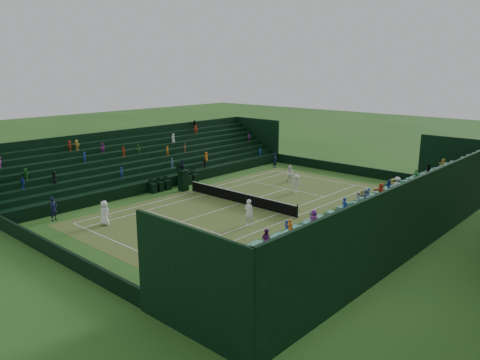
# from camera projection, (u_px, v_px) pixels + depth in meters

# --- Properties ---
(ground) EXTENTS (160.00, 160.00, 0.00)m
(ground) POSITION_uv_depth(u_px,v_px,m) (240.00, 203.00, 38.71)
(ground) COLOR #25561B
(ground) RESTS_ON ground
(court_surface) EXTENTS (12.97, 26.77, 0.01)m
(court_surface) POSITION_uv_depth(u_px,v_px,m) (240.00, 203.00, 38.71)
(court_surface) COLOR #377025
(court_surface) RESTS_ON ground
(perimeter_wall_north) EXTENTS (17.17, 0.20, 1.00)m
(perimeter_wall_north) POSITION_uv_depth(u_px,v_px,m) (340.00, 168.00, 50.03)
(perimeter_wall_north) COLOR black
(perimeter_wall_north) RESTS_ON ground
(perimeter_wall_south) EXTENTS (17.17, 0.20, 1.00)m
(perimeter_wall_south) POSITION_uv_depth(u_px,v_px,m) (57.00, 253.00, 27.15)
(perimeter_wall_south) COLOR black
(perimeter_wall_south) RESTS_ON ground
(perimeter_wall_east) EXTENTS (0.20, 31.77, 1.00)m
(perimeter_wall_east) POSITION_uv_depth(u_px,v_px,m) (329.00, 220.00, 33.05)
(perimeter_wall_east) COLOR black
(perimeter_wall_east) RESTS_ON ground
(perimeter_wall_west) EXTENTS (0.20, 31.77, 1.00)m
(perimeter_wall_west) POSITION_uv_depth(u_px,v_px,m) (174.00, 181.00, 44.13)
(perimeter_wall_west) COLOR black
(perimeter_wall_west) RESTS_ON ground
(north_grandstand) EXTENTS (6.60, 32.00, 4.90)m
(north_grandstand) POSITION_uv_depth(u_px,v_px,m) (386.00, 218.00, 30.08)
(north_grandstand) COLOR black
(north_grandstand) RESTS_ON ground
(south_grandstand) EXTENTS (6.60, 32.00, 4.90)m
(south_grandstand) POSITION_uv_depth(u_px,v_px,m) (146.00, 164.00, 46.61)
(south_grandstand) COLOR black
(south_grandstand) RESTS_ON ground
(tennis_net) EXTENTS (11.67, 0.10, 1.06)m
(tennis_net) POSITION_uv_depth(u_px,v_px,m) (240.00, 197.00, 38.58)
(tennis_net) COLOR black
(tennis_net) RESTS_ON ground
(umpire_chair) EXTENTS (0.92, 0.92, 2.88)m
(umpire_chair) POSITION_uv_depth(u_px,v_px,m) (183.00, 178.00, 42.41)
(umpire_chair) COLOR black
(umpire_chair) RESTS_ON ground
(courtside_chairs) EXTENTS (0.58, 5.54, 1.25)m
(courtside_chairs) POSITION_uv_depth(u_px,v_px,m) (175.00, 183.00, 43.61)
(courtside_chairs) COLOR black
(courtside_chairs) RESTS_ON ground
(player_near_west) EXTENTS (0.99, 0.77, 1.80)m
(player_near_west) POSITION_uv_depth(u_px,v_px,m) (105.00, 213.00, 33.23)
(player_near_west) COLOR white
(player_near_west) RESTS_ON ground
(player_near_east) EXTENTS (0.80, 0.61, 1.95)m
(player_near_east) POSITION_uv_depth(u_px,v_px,m) (249.00, 212.00, 33.09)
(player_near_east) COLOR white
(player_near_east) RESTS_ON ground
(player_far_west) EXTENTS (0.95, 0.83, 1.65)m
(player_far_west) POSITION_uv_depth(u_px,v_px,m) (290.00, 174.00, 45.82)
(player_far_west) COLOR white
(player_far_west) RESTS_ON ground
(player_far_east) EXTENTS (1.24, 1.18, 1.69)m
(player_far_east) POSITION_uv_depth(u_px,v_px,m) (296.00, 183.00, 41.88)
(player_far_east) COLOR white
(player_far_east) RESTS_ON ground
(line_judge_north) EXTENTS (0.40, 0.60, 1.64)m
(line_judge_north) POSITION_uv_depth(u_px,v_px,m) (275.00, 161.00, 52.25)
(line_judge_north) COLOR black
(line_judge_north) RESTS_ON ground
(line_judge_south) EXTENTS (0.65, 0.77, 1.79)m
(line_judge_south) POSITION_uv_depth(u_px,v_px,m) (53.00, 209.00, 34.23)
(line_judge_south) COLOR black
(line_judge_south) RESTS_ON ground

